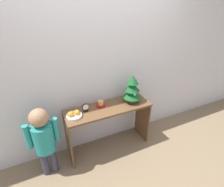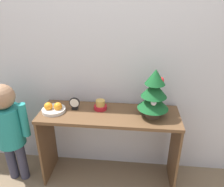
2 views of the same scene
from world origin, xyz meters
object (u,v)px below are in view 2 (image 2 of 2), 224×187
at_px(child_figure, 8,124).
at_px(desk_clock, 75,104).
at_px(mini_tree, 154,94).
at_px(fruit_bowl, 54,109).
at_px(singing_bowl, 100,106).

bearing_deg(child_figure, desk_clock, 13.16).
relative_size(mini_tree, child_figure, 0.42).
height_order(mini_tree, fruit_bowl, mini_tree).
distance_m(fruit_bowl, singing_bowl, 0.42).
relative_size(singing_bowl, child_figure, 0.12).
xyz_separation_m(mini_tree, desk_clock, (-0.70, 0.05, -0.16)).
bearing_deg(singing_bowl, desk_clock, -173.58).
bearing_deg(fruit_bowl, desk_clock, 19.05).
distance_m(mini_tree, fruit_bowl, 0.90).
distance_m(desk_clock, child_figure, 0.64).
height_order(mini_tree, child_figure, mini_tree).
xyz_separation_m(fruit_bowl, child_figure, (-0.42, -0.08, -0.15)).
relative_size(fruit_bowl, child_figure, 0.20).
distance_m(mini_tree, singing_bowl, 0.50).
bearing_deg(desk_clock, fruit_bowl, -160.95).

